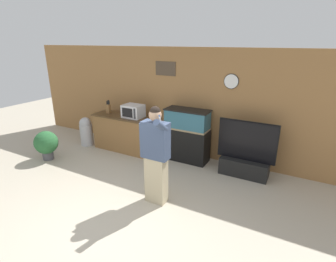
# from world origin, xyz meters

# --- Properties ---
(ground_plane) EXTENTS (18.00, 18.00, 0.00)m
(ground_plane) POSITION_xyz_m (0.00, 0.00, 0.00)
(ground_plane) COLOR #B2A893
(wall_back_paneled) EXTENTS (10.00, 0.08, 2.60)m
(wall_back_paneled) POSITION_xyz_m (0.00, 3.17, 1.30)
(wall_back_paneled) COLOR olive
(wall_back_paneled) RESTS_ON ground_plane
(counter_island) EXTENTS (1.60, 0.60, 0.93)m
(counter_island) POSITION_xyz_m (-1.64, 2.59, 0.46)
(counter_island) COLOR brown
(counter_island) RESTS_ON ground_plane
(microwave) EXTENTS (0.49, 0.39, 0.32)m
(microwave) POSITION_xyz_m (-1.31, 2.60, 1.08)
(microwave) COLOR silver
(microwave) RESTS_ON counter_island
(knife_block) EXTENTS (0.12, 0.09, 0.34)m
(knife_block) POSITION_xyz_m (-2.12, 2.61, 1.05)
(knife_block) COLOR brown
(knife_block) RESTS_ON counter_island
(aquarium_on_stand) EXTENTS (1.04, 0.45, 1.25)m
(aquarium_on_stand) POSITION_xyz_m (0.07, 2.80, 0.63)
(aquarium_on_stand) COLOR black
(aquarium_on_stand) RESTS_ON ground_plane
(tv_on_stand) EXTENTS (1.21, 0.40, 1.20)m
(tv_on_stand) POSITION_xyz_m (1.47, 2.69, 0.35)
(tv_on_stand) COLOR black
(tv_on_stand) RESTS_ON ground_plane
(person_standing) EXTENTS (0.55, 0.42, 1.75)m
(person_standing) POSITION_xyz_m (0.32, 0.97, 0.91)
(person_standing) COLOR #BCAD89
(person_standing) RESTS_ON ground_plane
(potted_plant) EXTENTS (0.55, 0.55, 0.71)m
(potted_plant) POSITION_xyz_m (-2.89, 1.21, 0.41)
(potted_plant) COLOR #4C4C51
(potted_plant) RESTS_ON ground_plane
(trash_bin) EXTENTS (0.34, 0.34, 0.78)m
(trash_bin) POSITION_xyz_m (-2.75, 2.36, 0.40)
(trash_bin) COLOR #B7B7BC
(trash_bin) RESTS_ON ground_plane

